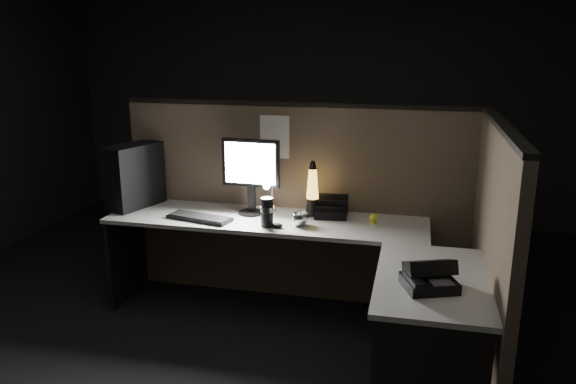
% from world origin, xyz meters
% --- Properties ---
extents(floor, '(6.00, 6.00, 0.00)m').
position_xyz_m(floor, '(0.00, 0.00, 0.00)').
color(floor, black).
rests_on(floor, ground).
extents(room_shell, '(6.00, 6.00, 6.00)m').
position_xyz_m(room_shell, '(0.00, 0.00, 1.62)').
color(room_shell, silver).
rests_on(room_shell, ground).
extents(partition_back, '(2.66, 0.06, 1.50)m').
position_xyz_m(partition_back, '(0.00, 0.93, 0.75)').
color(partition_back, brown).
rests_on(partition_back, ground).
extents(partition_right, '(0.06, 1.66, 1.50)m').
position_xyz_m(partition_right, '(1.33, 0.10, 0.75)').
color(partition_right, brown).
rests_on(partition_right, ground).
extents(desk, '(2.60, 1.60, 0.73)m').
position_xyz_m(desk, '(0.18, 0.25, 0.58)').
color(desk, '#ADABA4').
rests_on(desk, ground).
extents(pc_tower, '(0.34, 0.50, 0.48)m').
position_xyz_m(pc_tower, '(-1.21, 0.68, 0.97)').
color(pc_tower, black).
rests_on(pc_tower, desk).
extents(monitor, '(0.43, 0.18, 0.55)m').
position_xyz_m(monitor, '(-0.29, 0.70, 1.06)').
color(monitor, black).
rests_on(monitor, desk).
extents(keyboard, '(0.50, 0.25, 0.02)m').
position_xyz_m(keyboard, '(-0.60, 0.47, 0.74)').
color(keyboard, black).
rests_on(keyboard, desk).
extents(mouse, '(0.09, 0.06, 0.03)m').
position_xyz_m(mouse, '(-0.02, 0.42, 0.75)').
color(mouse, black).
rests_on(mouse, desk).
extents(clip_lamp, '(0.05, 0.20, 0.25)m').
position_xyz_m(clip_lamp, '(-0.16, 0.71, 0.88)').
color(clip_lamp, silver).
rests_on(clip_lamp, desk).
extents(organizer, '(0.24, 0.22, 0.17)m').
position_xyz_m(organizer, '(0.30, 0.76, 0.77)').
color(organizer, black).
rests_on(organizer, desk).
extents(lava_lamp, '(0.11, 0.11, 0.41)m').
position_xyz_m(lava_lamp, '(0.16, 0.76, 0.90)').
color(lava_lamp, black).
rests_on(lava_lamp, desk).
extents(travel_mug, '(0.09, 0.09, 0.20)m').
position_xyz_m(travel_mug, '(-0.10, 0.43, 0.83)').
color(travel_mug, black).
rests_on(travel_mug, desk).
extents(steel_mug, '(0.13, 0.13, 0.09)m').
position_xyz_m(steel_mug, '(0.12, 0.50, 0.78)').
color(steel_mug, '#B9B8C0').
rests_on(steel_mug, desk).
extents(figurine, '(0.05, 0.05, 0.05)m').
position_xyz_m(figurine, '(0.61, 0.66, 0.78)').
color(figurine, '#FBFF28').
rests_on(figurine, desk).
extents(pinned_paper, '(0.22, 0.00, 0.32)m').
position_xyz_m(pinned_paper, '(-0.16, 0.90, 1.27)').
color(pinned_paper, white).
rests_on(pinned_paper, partition_back).
extents(desk_phone, '(0.32, 0.31, 0.15)m').
position_xyz_m(desk_phone, '(0.98, -0.33, 0.79)').
color(desk_phone, black).
rests_on(desk_phone, desk).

